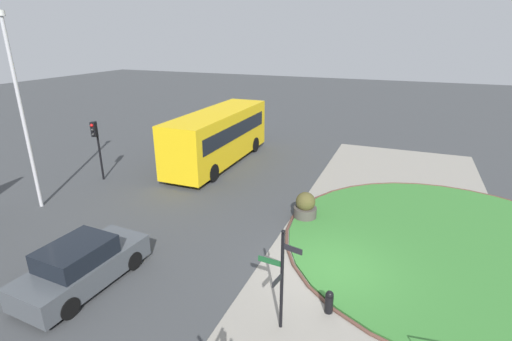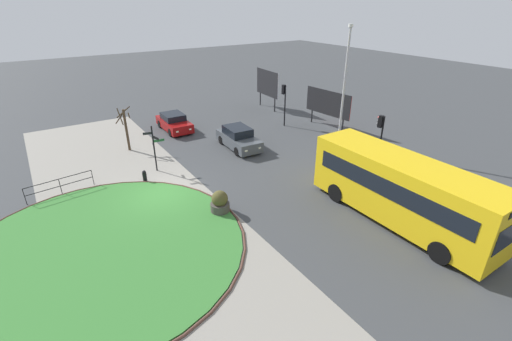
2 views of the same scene
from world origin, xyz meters
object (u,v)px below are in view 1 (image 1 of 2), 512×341
Objects in this scene: signpost_directional at (281,274)px; traffic_light_near at (96,138)px; bollard_foreground at (329,302)px; car_near_lane at (82,266)px; lamppost_tall at (21,110)px; bus_yellow at (218,136)px; planter_near_signpost at (305,207)px.

signpost_directional is 14.43m from traffic_light_near.
car_near_lane reaches higher than bollard_foreground.
car_near_lane is at bearing -120.37° from lamppost_tall.
bus_yellow is at bearing 125.85° from traffic_light_near.
traffic_light_near is 11.77m from planter_near_signpost.
bus_yellow is 2.87× the size of traffic_light_near.
lamppost_tall is (3.21, 12.88, 2.82)m from signpost_directional.
signpost_directional is 4.10× the size of bollard_foreground.
signpost_directional is 0.32× the size of bus_yellow.
bus_yellow is at bearing 33.75° from signpost_directional.
bollard_foreground is at bearing -139.99° from bus_yellow.
bus_yellow is 10.45m from lamppost_tall.
lamppost_tall reaches higher than car_near_lane.
lamppost_tall is 12.93m from planter_near_signpost.
planter_near_signpost is at bearing -33.71° from car_near_lane.
bollard_foreground is 0.17× the size of car_near_lane.
lamppost_tall reaches higher than bus_yellow.
planter_near_signpost is (3.37, -11.83, -3.99)m from lamppost_tall.
car_near_lane is at bearing 143.11° from planter_near_signpost.
signpost_directional is 2.06m from bollard_foreground.
bus_yellow is at bearing 52.06° from planter_near_signpost.
lamppost_tall reaches higher than bollard_foreground.
signpost_directional is at bearing -170.93° from planter_near_signpost.
bus_yellow is 7.67× the size of planter_near_signpost.
car_near_lane is (-1.64, 7.55, 0.33)m from bollard_foreground.
bus_yellow is 12.75m from car_near_lane.
lamppost_tall reaches higher than traffic_light_near.
planter_near_signpost is at bearing -74.08° from lamppost_tall.
signpost_directional is at bearing -146.12° from bus_yellow.
traffic_light_near is at bearing 61.46° from signpost_directional.
lamppost_tall reaches higher than signpost_directional.
bollard_foreground is at bearing -74.60° from car_near_lane.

